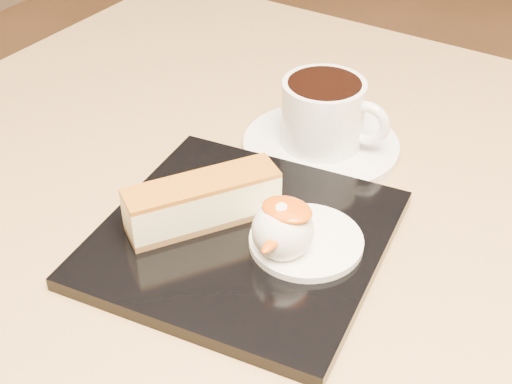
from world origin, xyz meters
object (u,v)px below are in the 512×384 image
Objects in this scene: cheesecake at (203,201)px; ice_cream_scoop at (283,230)px; table at (250,324)px; saucer at (321,146)px; dessert_plate at (243,238)px; coffee_cup at (325,112)px.

cheesecake is 0.08m from ice_cream_scoop.
saucer reaches higher than table.
ice_cream_scoop is (0.04, -0.01, 0.03)m from dessert_plate.
coffee_cup is (0.00, 0.00, 0.04)m from saucer.
cheesecake reaches higher than dessert_plate.
dessert_plate is 0.16m from coffee_cup.
saucer is at bearing 94.68° from dessert_plate.
saucer is 1.44× the size of coffee_cup.
coffee_cup reaches higher than dessert_plate.
dessert_plate is 1.47× the size of saucer.
saucer is (-0.05, 0.16, -0.03)m from ice_cream_scoop.
ice_cream_scoop reaches higher than dessert_plate.
coffee_cup is at bearing 6.96° from saucer.
coffee_cup is (0.01, 0.11, 0.20)m from table.
table is 7.69× the size of coffee_cup.
cheesecake is 1.18× the size of coffee_cup.
table is 0.19m from saucer.
cheesecake is at bearing -97.87° from saucer.
cheesecake is 2.59× the size of ice_cream_scoop.
cheesecake is 0.16m from coffee_cup.
coffee_cup is at bearing 93.96° from dessert_plate.
coffee_cup is (-0.05, 0.16, 0.01)m from ice_cream_scoop.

